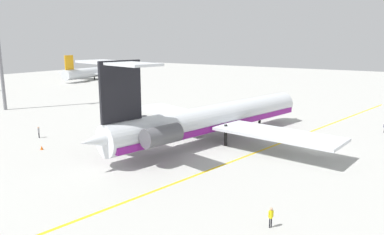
% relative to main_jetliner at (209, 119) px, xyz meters
% --- Properties ---
extents(ground, '(287.23, 287.23, 0.00)m').
position_rel_main_jetliner_xyz_m(ground, '(4.89, -14.04, -3.31)').
color(ground, '#ADADA8').
extents(main_jetliner, '(41.31, 36.83, 12.12)m').
position_rel_main_jetliner_xyz_m(main_jetliner, '(0.00, 0.00, 0.00)').
color(main_jetliner, silver).
rests_on(main_jetliner, ground).
extents(airliner_mid_right, '(31.66, 31.45, 9.47)m').
position_rel_main_jetliner_xyz_m(airliner_mid_right, '(50.72, 80.10, -0.52)').
color(airliner_mid_right, silver).
rests_on(airliner_mid_right, ground).
extents(ground_crew_near_tail, '(0.33, 0.32, 1.69)m').
position_rel_main_jetliner_xyz_m(ground_crew_near_tail, '(-18.82, -16.76, -2.24)').
color(ground_crew_near_tail, black).
rests_on(ground_crew_near_tail, ground).
extents(ground_crew_portside, '(0.27, 0.43, 1.71)m').
position_rel_main_jetliner_xyz_m(ground_crew_portside, '(-12.54, 22.18, -2.22)').
color(ground_crew_portside, black).
rests_on(ground_crew_portside, ground).
extents(safety_cone_nose, '(0.40, 0.40, 0.55)m').
position_rel_main_jetliner_xyz_m(safety_cone_nose, '(-16.02, 16.48, -3.03)').
color(safety_cone_nose, '#EA590F').
rests_on(safety_cone_nose, ground).
extents(taxiway_centreline, '(93.99, 17.80, 0.01)m').
position_rel_main_jetliner_xyz_m(taxiway_centreline, '(1.14, -8.38, -3.30)').
color(taxiway_centreline, gold).
rests_on(taxiway_centreline, ground).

